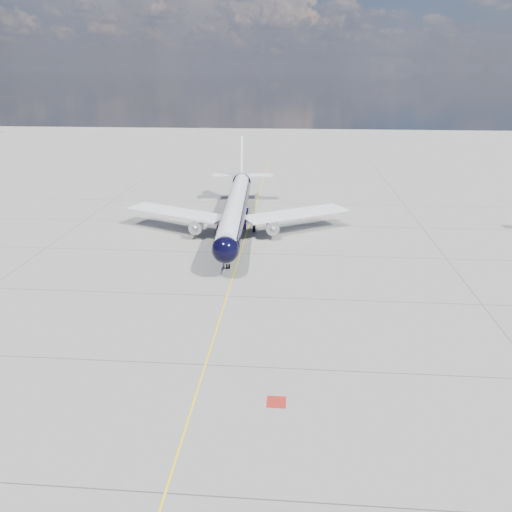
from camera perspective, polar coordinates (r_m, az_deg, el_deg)
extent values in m
plane|color=gray|center=(78.98, -1.41, 1.57)|extent=(320.00, 320.00, 0.00)
cube|color=yellow|center=(74.30, -1.80, 0.32)|extent=(0.16, 160.00, 0.01)
cube|color=maroon|center=(42.87, 2.34, -16.34)|extent=(1.60, 1.60, 0.01)
cylinder|color=black|center=(82.24, -2.38, 5.24)|extent=(5.42, 36.18, 3.60)
sphere|color=black|center=(64.21, -3.52, 0.75)|extent=(3.78, 3.78, 3.60)
cone|color=black|center=(103.74, -1.54, 8.81)|extent=(3.94, 6.81, 3.60)
cylinder|color=white|center=(82.01, -2.39, 5.85)|extent=(4.72, 38.03, 2.81)
cube|color=black|center=(63.85, -3.54, 1.13)|extent=(2.33, 1.25, 0.52)
cube|color=white|center=(85.09, -9.03, 4.93)|extent=(18.50, 12.02, 0.30)
cube|color=white|center=(83.76, 4.54, 4.87)|extent=(18.06, 13.42, 0.30)
cube|color=black|center=(82.60, -2.36, 4.35)|extent=(4.46, 9.67, 0.95)
cylinder|color=#B1B1B9|center=(81.63, -6.78, 3.57)|extent=(2.34, 4.46, 2.12)
cylinder|color=#B1B1B9|center=(80.77, 1.93, 3.52)|extent=(2.34, 4.46, 2.12)
sphere|color=gray|center=(79.75, -6.98, 3.15)|extent=(1.09, 1.09, 1.04)
sphere|color=gray|center=(78.87, 1.93, 3.10)|extent=(1.09, 1.09, 1.04)
cube|color=white|center=(81.60, -6.78, 4.09)|extent=(0.36, 3.04, 1.04)
cube|color=white|center=(80.75, 1.93, 4.05)|extent=(0.36, 3.04, 1.04)
cube|color=white|center=(102.40, -1.59, 11.41)|extent=(0.61, 6.02, 8.09)
cube|color=white|center=(103.59, -1.55, 9.22)|extent=(12.47, 3.65, 0.21)
cylinder|color=gray|center=(68.28, -3.23, -0.51)|extent=(0.18, 0.18, 1.99)
cylinder|color=black|center=(68.61, -3.37, -1.18)|extent=(0.20, 0.67, 0.66)
cylinder|color=black|center=(68.58, -3.05, -1.18)|extent=(0.20, 0.67, 0.66)
cylinder|color=gray|center=(84.61, -4.34, 3.74)|extent=(0.26, 0.26, 1.80)
cylinder|color=gray|center=(84.21, -0.22, 3.71)|extent=(0.26, 0.26, 1.80)
cylinder|color=black|center=(84.34, -4.36, 3.14)|extent=(0.48, 1.06, 1.04)
cylinder|color=black|center=(85.33, -4.29, 3.35)|extent=(0.48, 1.06, 1.04)
cylinder|color=black|center=(83.93, -0.23, 3.12)|extent=(0.48, 1.06, 1.04)
cylinder|color=black|center=(84.93, -0.21, 3.33)|extent=(0.48, 1.06, 1.04)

